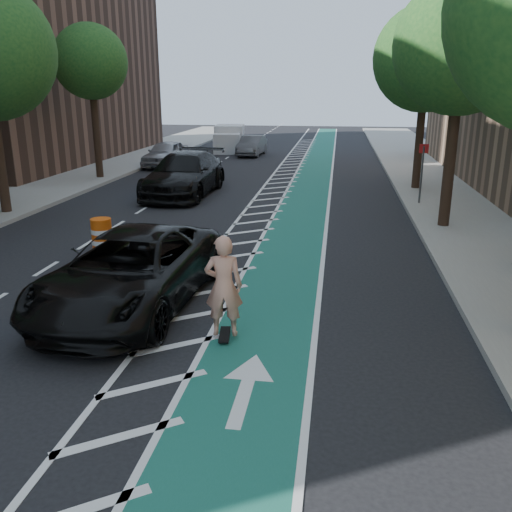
% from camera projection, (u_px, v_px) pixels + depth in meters
% --- Properties ---
extents(ground, '(120.00, 120.00, 0.00)m').
position_uv_depth(ground, '(128.00, 311.00, 11.56)').
color(ground, black).
rests_on(ground, ground).
extents(bike_lane, '(2.00, 90.00, 0.01)m').
position_uv_depth(bike_lane, '(301.00, 213.00, 20.57)').
color(bike_lane, '#185742').
rests_on(bike_lane, ground).
extents(buffer_strip, '(1.40, 90.00, 0.01)m').
position_uv_depth(buffer_strip, '(262.00, 212.00, 20.79)').
color(buffer_strip, silver).
rests_on(buffer_strip, ground).
extents(sidewalk_right, '(5.00, 90.00, 0.15)m').
position_uv_depth(sidewalk_right, '(480.00, 217.00, 19.63)').
color(sidewalk_right, gray).
rests_on(sidewalk_right, ground).
extents(curb_right, '(0.12, 90.00, 0.16)m').
position_uv_depth(curb_right, '(411.00, 215.00, 19.98)').
color(curb_right, gray).
rests_on(curb_right, ground).
extents(curb_left, '(0.12, 90.00, 0.16)m').
position_uv_depth(curb_left, '(54.00, 203.00, 21.97)').
color(curb_left, gray).
rests_on(curb_left, ground).
extents(tree_r_c, '(4.20, 4.20, 7.90)m').
position_uv_depth(tree_r_c, '(464.00, 46.00, 16.28)').
color(tree_r_c, '#382619').
rests_on(tree_r_c, ground).
extents(tree_r_d, '(4.20, 4.20, 7.90)m').
position_uv_depth(tree_r_d, '(425.00, 59.00, 23.84)').
color(tree_r_d, '#382619').
rests_on(tree_r_d, ground).
extents(tree_l_d, '(4.20, 4.20, 7.90)m').
position_uv_depth(tree_l_d, '(87.00, 62.00, 26.07)').
color(tree_l_d, '#382619').
rests_on(tree_l_d, ground).
extents(sign_post, '(0.35, 0.08, 2.47)m').
position_uv_depth(sign_post, '(422.00, 173.00, 21.41)').
color(sign_post, '#4C4C4C').
rests_on(sign_post, ground).
extents(skateboard, '(0.29, 0.71, 0.09)m').
position_uv_depth(skateboard, '(225.00, 335.00, 10.30)').
color(skateboard, black).
rests_on(skateboard, ground).
extents(skateboarder, '(0.76, 0.55, 1.94)m').
position_uv_depth(skateboarder, '(224.00, 286.00, 10.00)').
color(skateboarder, tan).
rests_on(skateboarder, skateboard).
extents(suv_near, '(3.07, 6.01, 1.62)m').
position_uv_depth(suv_near, '(131.00, 271.00, 11.62)').
color(suv_near, black).
rests_on(suv_near, ground).
extents(suv_far, '(2.75, 6.41, 1.84)m').
position_uv_depth(suv_far, '(185.00, 174.00, 23.95)').
color(suv_far, black).
rests_on(suv_far, ground).
extents(car_silver, '(2.12, 4.63, 1.54)m').
position_uv_depth(car_silver, '(166.00, 154.00, 32.71)').
color(car_silver, '#A9A9AE').
rests_on(car_silver, ground).
extents(car_grey, '(1.70, 4.21, 1.36)m').
position_uv_depth(car_grey, '(252.00, 146.00, 38.13)').
color(car_grey, '#525356').
rests_on(car_grey, ground).
extents(box_truck, '(2.47, 4.70, 1.88)m').
position_uv_depth(box_truck, '(229.00, 139.00, 40.73)').
color(box_truck, silver).
rests_on(box_truck, ground).
extents(barrel_a, '(0.74, 0.74, 1.01)m').
position_uv_depth(barrel_a, '(102.00, 237.00, 15.54)').
color(barrel_a, '#D74F0B').
rests_on(barrel_a, ground).
extents(barrel_b, '(0.62, 0.62, 0.85)m').
position_uv_depth(barrel_b, '(196.00, 187.00, 23.70)').
color(barrel_b, orange).
rests_on(barrel_b, ground).
extents(barrel_c, '(0.64, 0.64, 0.88)m').
position_uv_depth(barrel_c, '(177.00, 171.00, 28.25)').
color(barrel_c, '#F6460C').
rests_on(barrel_c, ground).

